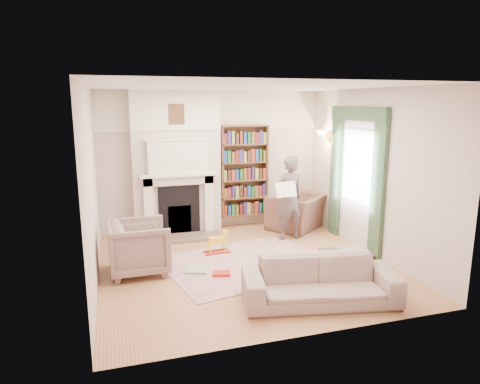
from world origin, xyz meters
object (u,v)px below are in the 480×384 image
object	(u,v)px
bookcase	(244,171)
armchair_left	(139,247)
coffee_table	(346,267)
paraffin_heater	(131,235)
rocking_horse	(217,242)
sofa	(320,281)
man_reading	(289,198)
armchair_reading	(297,212)

from	to	relation	value
bookcase	armchair_left	distance (m)	3.10
coffee_table	paraffin_heater	size ratio (longest dim) A/B	1.27
rocking_horse	sofa	bearing A→B (deg)	-73.91
armchair_left	sofa	distance (m)	2.77
bookcase	man_reading	distance (m)	1.28
rocking_horse	man_reading	bearing A→B (deg)	9.06
armchair_left	paraffin_heater	world-z (taller)	armchair_left
coffee_table	man_reading	bearing A→B (deg)	99.91
man_reading	paraffin_heater	distance (m)	2.95
armchair_reading	paraffin_heater	xyz separation A→B (m)	(-3.35, -0.40, -0.08)
paraffin_heater	rocking_horse	bearing A→B (deg)	-22.78
armchair_reading	sofa	xyz separation A→B (m)	(-1.09, -3.16, -0.07)
armchair_reading	man_reading	distance (m)	0.87
sofa	paraffin_heater	bearing A→B (deg)	140.66
sofa	paraffin_heater	world-z (taller)	sofa
man_reading	paraffin_heater	bearing A→B (deg)	-10.65
coffee_table	paraffin_heater	world-z (taller)	paraffin_heater
coffee_table	armchair_left	bearing A→B (deg)	166.04
armchair_reading	coffee_table	xyz separation A→B (m)	(-0.42, -2.66, -0.13)
man_reading	armchair_left	bearing A→B (deg)	9.98
armchair_left	man_reading	bearing A→B (deg)	-74.76
paraffin_heater	rocking_horse	world-z (taller)	paraffin_heater
man_reading	rocking_horse	xyz separation A→B (m)	(-1.50, -0.39, -0.60)
armchair_reading	armchair_left	bearing A→B (deg)	-14.46
man_reading	coffee_table	xyz separation A→B (m)	(0.03, -2.06, -0.58)
armchair_reading	paraffin_heater	distance (m)	3.37
coffee_table	paraffin_heater	distance (m)	3.70
coffee_table	sofa	bearing A→B (deg)	-134.70
armchair_reading	coffee_table	world-z (taller)	armchair_reading
rocking_horse	armchair_reading	bearing A→B (deg)	21.42
armchair_left	paraffin_heater	xyz separation A→B (m)	(-0.07, 1.05, -0.13)
armchair_reading	rocking_horse	size ratio (longest dim) A/B	2.42
sofa	man_reading	xyz separation A→B (m)	(0.64, 2.56, 0.51)
armchair_left	bookcase	bearing A→B (deg)	-50.99
bookcase	armchair_left	bearing A→B (deg)	-139.53
armchair_reading	paraffin_heater	size ratio (longest dim) A/B	2.01
armchair_reading	bookcase	bearing A→B (deg)	-64.87
sofa	rocking_horse	bearing A→B (deg)	122.91
armchair_left	coffee_table	size ratio (longest dim) A/B	1.27
bookcase	armchair_reading	distance (m)	1.38
bookcase	coffee_table	xyz separation A→B (m)	(0.57, -3.16, -0.95)
sofa	rocking_horse	size ratio (longest dim) A/B	4.38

